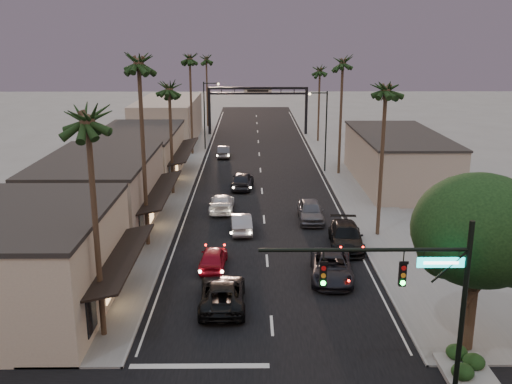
{
  "coord_description": "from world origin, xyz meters",
  "views": [
    {
      "loc": [
        -1.09,
        -17.14,
        14.82
      ],
      "look_at": [
        -0.67,
        27.57,
        2.5
      ],
      "focal_mm": 40.0,
      "sensor_mm": 36.0,
      "label": 1
    }
  ],
  "objects_px": {
    "arch": "(258,99)",
    "palm_la": "(87,112)",
    "palm_lc": "(169,84)",
    "curbside_black": "(346,236)",
    "palm_rb": "(343,59)",
    "oncoming_pickup": "(223,294)",
    "palm_ra": "(386,84)",
    "oncoming_red": "(213,258)",
    "streetlight_left": "(206,110)",
    "streetlight_right": "(324,125)",
    "palm_ld": "(190,55)",
    "curbside_near": "(331,267)",
    "traffic_signal": "(419,285)",
    "oncoming_silver": "(241,223)",
    "palm_far": "(206,57)",
    "palm_rc": "(320,68)",
    "palm_lb": "(138,57)",
    "corner_tree": "(481,235)"
  },
  "relations": [
    {
      "from": "arch",
      "to": "palm_ld",
      "type": "xyz_separation_m",
      "value": [
        -8.6,
        -15.0,
        6.88
      ]
    },
    {
      "from": "palm_ra",
      "to": "curbside_near",
      "type": "relative_size",
      "value": 2.39
    },
    {
      "from": "oncoming_silver",
      "to": "curbside_near",
      "type": "distance_m",
      "value": 10.65
    },
    {
      "from": "streetlight_left",
      "to": "palm_la",
      "type": "bearing_deg",
      "value": -91.96
    },
    {
      "from": "palm_ra",
      "to": "palm_far",
      "type": "height_order",
      "value": "same"
    },
    {
      "from": "streetlight_left",
      "to": "curbside_near",
      "type": "xyz_separation_m",
      "value": [
        10.88,
        -41.95,
        -4.56
      ]
    },
    {
      "from": "traffic_signal",
      "to": "palm_rb",
      "type": "bearing_deg",
      "value": 85.84
    },
    {
      "from": "oncoming_silver",
      "to": "curbside_black",
      "type": "height_order",
      "value": "curbside_black"
    },
    {
      "from": "traffic_signal",
      "to": "oncoming_red",
      "type": "relative_size",
      "value": 2.05
    },
    {
      "from": "palm_ra",
      "to": "oncoming_red",
      "type": "distance_m",
      "value": 17.38
    },
    {
      "from": "palm_far",
      "to": "oncoming_red",
      "type": "height_order",
      "value": "palm_far"
    },
    {
      "from": "palm_ra",
      "to": "palm_far",
      "type": "relative_size",
      "value": 1.0
    },
    {
      "from": "traffic_signal",
      "to": "palm_rc",
      "type": "relative_size",
      "value": 0.7
    },
    {
      "from": "oncoming_silver",
      "to": "palm_far",
      "type": "bearing_deg",
      "value": -87.05
    },
    {
      "from": "streetlight_right",
      "to": "palm_rb",
      "type": "bearing_deg",
      "value": -30.76
    },
    {
      "from": "palm_lb",
      "to": "oncoming_silver",
      "type": "height_order",
      "value": "palm_lb"
    },
    {
      "from": "arch",
      "to": "palm_la",
      "type": "bearing_deg",
      "value": -98.03
    },
    {
      "from": "palm_ra",
      "to": "curbside_near",
      "type": "bearing_deg",
      "value": -120.27
    },
    {
      "from": "streetlight_right",
      "to": "palm_lc",
      "type": "distance_m",
      "value": 18.66
    },
    {
      "from": "palm_lb",
      "to": "oncoming_red",
      "type": "distance_m",
      "value": 14.27
    },
    {
      "from": "oncoming_red",
      "to": "oncoming_pickup",
      "type": "bearing_deg",
      "value": 101.7
    },
    {
      "from": "palm_rb",
      "to": "palm_far",
      "type": "relative_size",
      "value": 1.08
    },
    {
      "from": "arch",
      "to": "curbside_black",
      "type": "height_order",
      "value": "arch"
    },
    {
      "from": "arch",
      "to": "palm_rb",
      "type": "bearing_deg",
      "value": -71.7
    },
    {
      "from": "oncoming_silver",
      "to": "curbside_black",
      "type": "bearing_deg",
      "value": 151.84
    },
    {
      "from": "streetlight_right",
      "to": "palm_lc",
      "type": "bearing_deg",
      "value": -149.89
    },
    {
      "from": "palm_ld",
      "to": "palm_far",
      "type": "relative_size",
      "value": 1.08
    },
    {
      "from": "streetlight_right",
      "to": "curbside_near",
      "type": "height_order",
      "value": "streetlight_right"
    },
    {
      "from": "streetlight_left",
      "to": "oncoming_red",
      "type": "height_order",
      "value": "streetlight_left"
    },
    {
      "from": "palm_far",
      "to": "palm_la",
      "type": "bearing_deg",
      "value": -90.25
    },
    {
      "from": "palm_rc",
      "to": "curbside_black",
      "type": "distance_m",
      "value": 43.63
    },
    {
      "from": "arch",
      "to": "streetlight_left",
      "type": "relative_size",
      "value": 1.69
    },
    {
      "from": "streetlight_right",
      "to": "palm_ra",
      "type": "distance_m",
      "value": 21.94
    },
    {
      "from": "palm_rb",
      "to": "oncoming_pickup",
      "type": "bearing_deg",
      "value": -109.63
    },
    {
      "from": "oncoming_pickup",
      "to": "palm_ld",
      "type": "bearing_deg",
      "value": -83.25
    },
    {
      "from": "oncoming_red",
      "to": "curbside_black",
      "type": "relative_size",
      "value": 0.73
    },
    {
      "from": "corner_tree",
      "to": "palm_lb",
      "type": "bearing_deg",
      "value": 141.17
    },
    {
      "from": "palm_far",
      "to": "curbside_black",
      "type": "relative_size",
      "value": 2.32
    },
    {
      "from": "palm_lc",
      "to": "curbside_black",
      "type": "height_order",
      "value": "palm_lc"
    },
    {
      "from": "palm_far",
      "to": "traffic_signal",
      "type": "bearing_deg",
      "value": -79.3
    },
    {
      "from": "streetlight_right",
      "to": "oncoming_pickup",
      "type": "relative_size",
      "value": 1.64
    },
    {
      "from": "corner_tree",
      "to": "streetlight_right",
      "type": "height_order",
      "value": "streetlight_right"
    },
    {
      "from": "corner_tree",
      "to": "palm_lb",
      "type": "height_order",
      "value": "palm_lb"
    },
    {
      "from": "palm_lb",
      "to": "arch",
      "type": "bearing_deg",
      "value": 79.84
    },
    {
      "from": "arch",
      "to": "palm_ra",
      "type": "relative_size",
      "value": 1.15
    },
    {
      "from": "streetlight_left",
      "to": "palm_lb",
      "type": "relative_size",
      "value": 0.59
    },
    {
      "from": "streetlight_right",
      "to": "palm_ra",
      "type": "bearing_deg",
      "value": -85.43
    },
    {
      "from": "palm_ld",
      "to": "palm_rb",
      "type": "height_order",
      "value": "same"
    },
    {
      "from": "palm_rc",
      "to": "oncoming_pickup",
      "type": "distance_m",
      "value": 53.8
    },
    {
      "from": "palm_ra",
      "to": "palm_far",
      "type": "distance_m",
      "value": 56.58
    }
  ]
}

